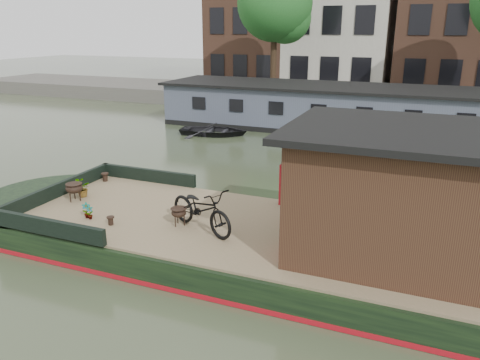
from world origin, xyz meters
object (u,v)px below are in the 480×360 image
at_px(dinghy, 214,128).
at_px(bicycle, 201,209).
at_px(cabin, 394,191).
at_px(brazier_front, 179,217).
at_px(brazier_rear, 75,192).
at_px(potted_plant_a, 86,210).

bearing_deg(dinghy, bicycle, -166.17).
xyz_separation_m(cabin, bicycle, (-3.77, -0.50, -0.74)).
distance_m(brazier_front, dinghy, 11.94).
bearing_deg(brazier_rear, potted_plant_a, -38.09).
relative_size(bicycle, brazier_rear, 4.07).
height_order(cabin, dinghy, cabin).
xyz_separation_m(potted_plant_a, brazier_front, (2.14, 0.44, 0.02)).
bearing_deg(brazier_front, bicycle, -4.52).
height_order(brazier_rear, dinghy, brazier_rear).
relative_size(cabin, potted_plant_a, 10.82).
relative_size(bicycle, potted_plant_a, 4.99).
bearing_deg(cabin, brazier_rear, -179.19).
bearing_deg(potted_plant_a, dinghy, 101.20).
distance_m(bicycle, brazier_front, 0.64).
height_order(bicycle, brazier_rear, bicycle).
bearing_deg(brazier_front, cabin, 5.96).
bearing_deg(dinghy, brazier_front, -168.60).
relative_size(cabin, brazier_front, 9.99).
height_order(brazier_front, dinghy, brazier_front).
height_order(bicycle, dinghy, bicycle).
distance_m(cabin, brazier_front, 4.48).
distance_m(brazier_rear, dinghy, 10.82).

